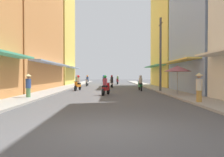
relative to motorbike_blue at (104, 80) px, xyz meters
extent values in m
plane|color=#4C4C4F|center=(1.14, -11.98, -0.70)|extent=(102.83, 102.83, 0.00)
cube|color=#9E9991|center=(-4.31, -11.98, -0.64)|extent=(2.06, 54.74, 0.12)
cube|color=#9E9991|center=(6.59, -11.98, -0.64)|extent=(2.06, 54.74, 0.12)
cube|color=#D88C4C|center=(-8.34, -14.81, 7.10)|extent=(6.00, 13.11, 15.62)
cube|color=#8CA5CC|center=(-4.84, -14.81, 2.10)|extent=(1.10, 11.80, 0.12)
cube|color=#EFD159|center=(-8.34, -2.99, 7.08)|extent=(6.00, 8.77, 15.57)
cube|color=#8CA5CC|center=(-4.84, -2.99, 2.10)|extent=(1.10, 7.89, 0.12)
cube|color=#8CA5CC|center=(10.62, -18.80, 6.18)|extent=(6.00, 8.65, 13.77)
cube|color=#EFD159|center=(7.12, -18.80, 2.10)|extent=(1.10, 7.79, 0.12)
cube|color=#EFD159|center=(10.62, -9.10, 7.00)|extent=(6.00, 9.71, 15.40)
cube|color=#4CB28C|center=(7.12, -9.10, 2.10)|extent=(1.10, 8.74, 0.12)
cylinder|color=black|center=(0.06, 0.65, -0.42)|extent=(0.13, 0.56, 0.56)
cylinder|color=black|center=(-0.05, -0.59, -0.42)|extent=(0.13, 0.56, 0.56)
cube|color=#1E38B7|center=(0.00, -0.02, -0.20)|extent=(0.36, 1.02, 0.24)
cube|color=black|center=(-0.02, -0.22, 0.00)|extent=(0.33, 0.58, 0.14)
cylinder|color=#1E38B7|center=(0.04, 0.53, 0.00)|extent=(0.28, 0.28, 0.45)
cylinder|color=black|center=(0.04, 0.53, 0.25)|extent=(0.55, 0.08, 0.03)
cylinder|color=#334C8C|center=(-0.01, -0.17, 0.35)|extent=(0.34, 0.34, 0.55)
sphere|color=#1E38B7|center=(-0.01, -0.17, 0.75)|extent=(0.26, 0.26, 0.26)
cylinder|color=black|center=(1.02, -20.28, -0.42)|extent=(0.25, 0.56, 0.56)
cylinder|color=black|center=(0.64, -21.47, -0.42)|extent=(0.25, 0.56, 0.56)
cube|color=red|center=(0.82, -20.93, -0.20)|extent=(0.57, 1.04, 0.24)
cube|color=black|center=(0.76, -21.12, 0.00)|extent=(0.44, 0.62, 0.14)
cylinder|color=red|center=(0.99, -20.40, 0.00)|extent=(0.28, 0.28, 0.45)
cylinder|color=black|center=(0.99, -20.40, 0.25)|extent=(0.53, 0.20, 0.03)
cylinder|color=#99333F|center=(0.77, -21.07, 0.35)|extent=(0.34, 0.34, 0.55)
sphere|color=#197233|center=(0.77, -21.07, 0.75)|extent=(0.26, 0.26, 0.26)
cylinder|color=black|center=(-2.18, -7.84, -0.42)|extent=(0.11, 0.56, 0.56)
cylinder|color=black|center=(-2.12, -6.59, -0.42)|extent=(0.11, 0.56, 0.56)
cube|color=#B2B2B7|center=(-2.15, -7.17, -0.20)|extent=(0.33, 1.01, 0.24)
cube|color=black|center=(-2.14, -6.97, 0.00)|extent=(0.31, 0.57, 0.14)
cylinder|color=#B2B2B7|center=(-2.18, -7.72, 0.00)|extent=(0.28, 0.28, 0.45)
cylinder|color=black|center=(-2.18, -7.72, 0.25)|extent=(0.55, 0.06, 0.03)
cylinder|color=#334C8C|center=(-2.14, -7.02, 0.35)|extent=(0.34, 0.34, 0.55)
sphere|color=orange|center=(-2.14, -7.02, 0.75)|extent=(0.26, 0.26, 0.26)
cylinder|color=black|center=(2.37, -2.18, -0.42)|extent=(0.16, 0.57, 0.56)
cylinder|color=black|center=(2.54, -0.94, -0.42)|extent=(0.16, 0.57, 0.56)
cube|color=maroon|center=(2.46, -1.51, -0.20)|extent=(0.41, 1.03, 0.24)
cube|color=black|center=(2.49, -1.32, 0.00)|extent=(0.35, 0.59, 0.14)
cylinder|color=maroon|center=(2.39, -2.06, 0.00)|extent=(0.28, 0.28, 0.45)
cylinder|color=black|center=(2.39, -2.06, 0.25)|extent=(0.55, 0.10, 0.03)
cylinder|color=#598C59|center=(2.48, -1.36, 0.35)|extent=(0.34, 0.34, 0.55)
sphere|color=#B2B2B7|center=(2.48, -1.36, 0.75)|extent=(0.26, 0.26, 0.26)
cylinder|color=black|center=(4.19, -15.76, -0.42)|extent=(0.09, 0.56, 0.56)
cylinder|color=black|center=(4.22, -17.01, -0.42)|extent=(0.09, 0.56, 0.56)
cube|color=#197233|center=(4.20, -16.44, -0.20)|extent=(0.30, 1.01, 0.24)
cube|color=black|center=(4.21, -16.64, 0.00)|extent=(0.29, 0.57, 0.14)
cylinder|color=#197233|center=(4.19, -15.89, 0.00)|extent=(0.28, 0.28, 0.45)
cylinder|color=black|center=(4.19, -15.89, 0.25)|extent=(0.55, 0.04, 0.03)
cylinder|color=beige|center=(4.21, -16.59, 0.35)|extent=(0.34, 0.34, 0.55)
sphere|color=#B2B2B7|center=(4.21, -16.59, 0.75)|extent=(0.26, 0.26, 0.26)
cylinder|color=black|center=(1.31, -10.80, -0.42)|extent=(0.13, 0.56, 0.56)
cylinder|color=black|center=(1.42, -12.05, -0.42)|extent=(0.13, 0.56, 0.56)
cube|color=silver|center=(1.37, -11.48, -0.20)|extent=(0.37, 1.02, 0.24)
cube|color=black|center=(1.39, -11.67, 0.00)|extent=(0.33, 0.58, 0.14)
cylinder|color=silver|center=(1.32, -10.93, 0.00)|extent=(0.28, 0.28, 0.45)
cylinder|color=black|center=(1.32, -10.93, 0.25)|extent=(0.55, 0.08, 0.03)
cylinder|color=#262628|center=(1.38, -11.62, 0.35)|extent=(0.34, 0.34, 0.55)
sphere|color=maroon|center=(1.38, -11.62, 0.75)|extent=(0.26, 0.26, 0.26)
cylinder|color=black|center=(-2.25, -16.74, -0.42)|extent=(0.19, 0.56, 0.56)
cylinder|color=black|center=(-1.99, -15.52, -0.42)|extent=(0.19, 0.56, 0.56)
cube|color=orange|center=(-2.11, -16.08, -0.20)|extent=(0.48, 1.04, 0.24)
cube|color=black|center=(-2.07, -15.88, 0.00)|extent=(0.39, 0.61, 0.14)
cylinder|color=orange|center=(-2.22, -16.62, 0.00)|extent=(0.28, 0.28, 0.45)
cylinder|color=black|center=(-2.22, -16.62, 0.25)|extent=(0.54, 0.14, 0.03)
cylinder|color=beige|center=(-2.08, -15.93, 0.35)|extent=(0.34, 0.34, 0.55)
sphere|color=red|center=(-2.08, -15.93, 0.75)|extent=(0.26, 0.26, 0.26)
cylinder|color=#BF8C3F|center=(5.97, -26.05, -0.33)|extent=(0.28, 0.28, 0.74)
cylinder|color=beige|center=(5.97, -26.05, 0.35)|extent=(0.34, 0.34, 0.63)
sphere|color=tan|center=(5.97, -26.05, 0.81)|extent=(0.22, 0.22, 0.22)
cone|color=#D1B77A|center=(5.97, -26.05, 0.91)|extent=(0.44, 0.44, 0.16)
cylinder|color=#BF8C3F|center=(-3.67, -7.11, -0.34)|extent=(0.28, 0.28, 0.73)
cylinder|color=#598C59|center=(-3.67, -7.11, 0.34)|extent=(0.34, 0.34, 0.62)
sphere|color=tan|center=(-3.67, -7.11, 0.79)|extent=(0.22, 0.22, 0.22)
cylinder|color=#598C59|center=(-4.20, -23.57, -0.34)|extent=(0.28, 0.28, 0.72)
cylinder|color=#334C8C|center=(-4.20, -23.57, 0.33)|extent=(0.34, 0.34, 0.61)
sphere|color=#9E7256|center=(-4.20, -23.57, 0.77)|extent=(0.22, 0.22, 0.22)
cone|color=#D1B77A|center=(-4.20, -23.57, 0.87)|extent=(0.44, 0.44, 0.16)
cylinder|color=#99999E|center=(6.25, -21.60, 0.35)|extent=(0.05, 0.05, 2.11)
cone|color=#8C4C59|center=(6.25, -21.60, 1.36)|extent=(2.00, 2.00, 0.45)
cylinder|color=#4C4C4F|center=(5.81, -18.11, 2.72)|extent=(0.20, 0.20, 6.86)
cylinder|color=#3F382D|center=(5.81, -18.11, 5.55)|extent=(0.08, 1.20, 0.08)
camera|label=1|loc=(1.16, -37.13, 0.85)|focal=33.17mm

